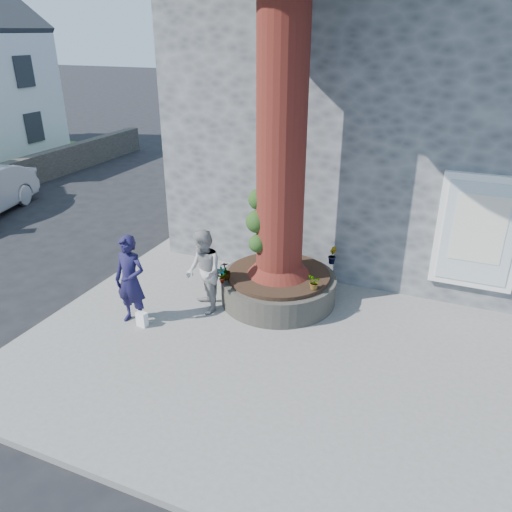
% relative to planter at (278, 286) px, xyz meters
% --- Properties ---
extents(ground, '(120.00, 120.00, 0.00)m').
position_rel_planter_xyz_m(ground, '(-0.80, -2.00, -0.41)').
color(ground, black).
rests_on(ground, ground).
extents(pavement, '(9.00, 8.00, 0.12)m').
position_rel_planter_xyz_m(pavement, '(0.70, -1.00, -0.35)').
color(pavement, slate).
rests_on(pavement, ground).
extents(yellow_line, '(0.10, 30.00, 0.01)m').
position_rel_planter_xyz_m(yellow_line, '(-3.85, -1.00, -0.41)').
color(yellow_line, yellow).
rests_on(yellow_line, ground).
extents(stone_shop, '(10.30, 8.30, 6.30)m').
position_rel_planter_xyz_m(stone_shop, '(1.70, 5.20, 2.75)').
color(stone_shop, '#4D4F52').
rests_on(stone_shop, ground).
extents(planter, '(2.30, 2.30, 0.60)m').
position_rel_planter_xyz_m(planter, '(0.00, 0.00, 0.00)').
color(planter, black).
rests_on(planter, pavement).
extents(man, '(0.63, 0.42, 1.72)m').
position_rel_planter_xyz_m(man, '(-2.19, -1.83, 0.57)').
color(man, '#171438').
rests_on(man, pavement).
extents(woman, '(1.00, 1.01, 1.65)m').
position_rel_planter_xyz_m(woman, '(-1.17, -0.94, 0.53)').
color(woman, '#9C9995').
rests_on(woman, pavement).
extents(shopping_bag, '(0.21, 0.14, 0.28)m').
position_rel_planter_xyz_m(shopping_bag, '(-1.96, -1.91, -0.15)').
color(shopping_bag, white).
rests_on(shopping_bag, pavement).
extents(plant_a, '(0.21, 0.20, 0.33)m').
position_rel_planter_xyz_m(plant_a, '(-0.85, -0.83, 0.47)').
color(plant_a, gray).
rests_on(plant_a, planter).
extents(plant_b, '(0.24, 0.24, 0.36)m').
position_rel_planter_xyz_m(plant_b, '(0.85, 0.85, 0.49)').
color(plant_b, gray).
rests_on(plant_b, planter).
extents(plant_c, '(0.28, 0.28, 0.37)m').
position_rel_planter_xyz_m(plant_c, '(-0.85, -0.66, 0.49)').
color(plant_c, gray).
rests_on(plant_c, planter).
extents(plant_d, '(0.28, 0.30, 0.29)m').
position_rel_planter_xyz_m(plant_d, '(0.85, -0.39, 0.45)').
color(plant_d, gray).
rests_on(plant_d, planter).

